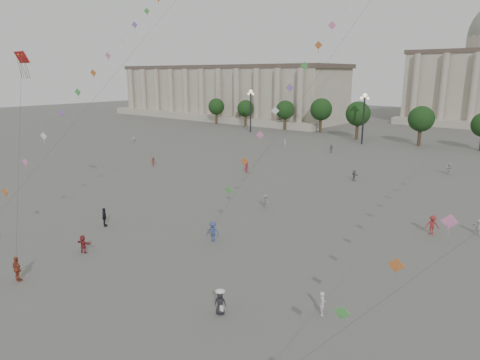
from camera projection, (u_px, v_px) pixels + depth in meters
The scene contains 22 objects.
ground at pixel (133, 295), 28.95m from camera, with size 360.00×360.00×0.00m, color #4F4D4A.
hall_west at pixel (225, 92), 143.48m from camera, with size 84.00×26.22×17.20m.
tree_row at pixel (451, 120), 85.95m from camera, with size 137.12×5.12×8.00m.
lamp_post_far_west at pixel (251, 103), 107.32m from camera, with size 2.00×0.90×10.65m.
lamp_post_mid_west at pixel (364, 109), 88.77m from camera, with size 2.00×0.90×10.65m.
person_crowd_1 at pixel (134, 138), 93.53m from camera, with size 0.80×0.62×1.64m, color beige.
person_crowd_2 at pixel (153, 162), 68.86m from camera, with size 0.96×0.55×1.49m, color maroon.
person_crowd_4 at pixel (449, 169), 63.29m from camera, with size 1.57×0.50×1.69m, color #B9B9B4.
person_crowd_6 at pixel (265, 201), 47.27m from camera, with size 1.06×0.61×1.64m, color slate.
person_crowd_7 at pixel (479, 227), 39.67m from camera, with size 1.38×0.44×1.48m, color silver.
person_crowd_8 at pixel (432, 225), 39.65m from camera, with size 1.19×0.68×1.84m, color maroon.
person_crowd_10 at pixel (285, 143), 86.60m from camera, with size 0.58×0.38×1.58m, color beige.
person_crowd_12 at pixel (354, 175), 59.77m from camera, with size 1.41×0.45×1.52m, color slate.
person_crowd_13 at pixel (322, 303), 26.44m from camera, with size 0.56×0.36×1.52m, color silver.
person_crowd_16 at pixel (331, 148), 80.85m from camera, with size 0.93×0.39×1.59m, color slate.
person_crowd_17 at pixel (247, 168), 64.38m from camera, with size 1.04×0.60×1.61m, color maroon.
tourist_0 at pixel (17, 269), 30.67m from camera, with size 1.11×0.46×1.90m, color brown.
tourist_1 at pixel (104, 217), 41.77m from camera, with size 1.09×0.46×1.87m, color black.
tourist_2 at pixel (83, 244), 35.61m from camera, with size 1.44×0.46×1.55m, color maroon.
kite_flyer_1 at pixel (213, 232), 37.95m from camera, with size 1.21×0.70×1.88m, color #354478.
hat_person at pixel (220, 302), 26.47m from camera, with size 0.88×0.80×1.69m.
dragon_kite at pixel (23, 67), 38.58m from camera, with size 6.31×3.72×19.00m.
Camera 1 is at (22.29, -15.56, 14.59)m, focal length 32.00 mm.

